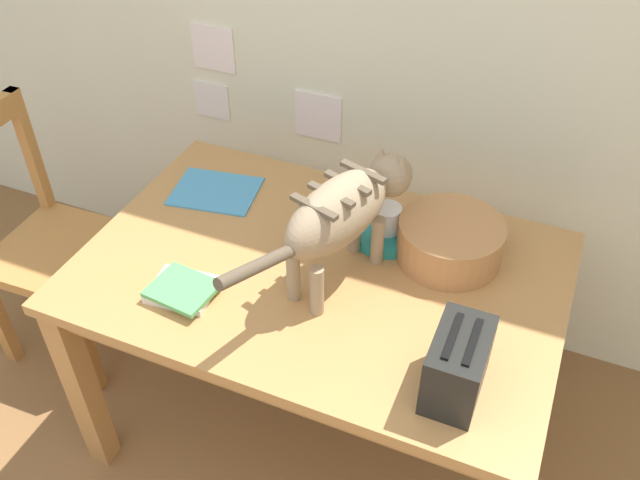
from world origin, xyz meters
name	(u,v)px	position (x,y,z in m)	size (l,w,h in m)	color
dining_table	(320,290)	(-0.04, 1.40, 0.65)	(1.32, 0.88, 0.73)	#B07C45
cat	(345,210)	(0.02, 1.40, 0.95)	(0.26, 0.66, 0.32)	#998163
saucer_bowl	(385,234)	(0.08, 1.59, 0.75)	(0.19, 0.19, 0.04)	teal
coffee_mug	(388,219)	(0.09, 1.59, 0.81)	(0.12, 0.08, 0.08)	white
magazine	(216,191)	(-0.49, 1.60, 0.74)	(0.26, 0.20, 0.01)	#4494C7
book_stack	(183,289)	(-0.34, 1.16, 0.75)	(0.19, 0.17, 0.03)	silver
wicker_basket	(450,240)	(0.27, 1.58, 0.80)	(0.29, 0.29, 0.12)	#B17949
toaster	(458,365)	(0.40, 1.14, 0.82)	(0.12, 0.20, 0.18)	black
wooden_chair_near	(48,244)	(-1.09, 1.42, 0.46)	(0.43, 0.43, 0.94)	#B47B3E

